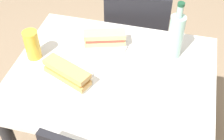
{
  "coord_description": "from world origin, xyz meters",
  "views": [
    {
      "loc": [
        0.26,
        -1.01,
        1.77
      ],
      "look_at": [
        0.0,
        0.0,
        0.76
      ],
      "focal_mm": 49.85,
      "sensor_mm": 36.0,
      "label": 1
    }
  ],
  "objects_px": {
    "plate_far": "(68,79)",
    "baguette_sandwich_near": "(105,38)",
    "plate_near": "(105,44)",
    "baguette_sandwich_far": "(67,72)",
    "dining_table": "(112,91)",
    "beer_glass": "(32,45)",
    "water_bottle": "(176,36)",
    "chair_far": "(136,39)",
    "knife_near": "(102,37)",
    "knife_far": "(73,70)"
  },
  "relations": [
    {
      "from": "baguette_sandwich_near",
      "to": "baguette_sandwich_far",
      "type": "height_order",
      "value": "same"
    },
    {
      "from": "plate_near",
      "to": "knife_far",
      "type": "distance_m",
      "value": 0.25
    },
    {
      "from": "dining_table",
      "to": "baguette_sandwich_far",
      "type": "height_order",
      "value": "baguette_sandwich_far"
    },
    {
      "from": "baguette_sandwich_near",
      "to": "plate_near",
      "type": "bearing_deg",
      "value": -90.0
    },
    {
      "from": "chair_far",
      "to": "baguette_sandwich_near",
      "type": "bearing_deg",
      "value": -103.73
    },
    {
      "from": "dining_table",
      "to": "beer_glass",
      "type": "relative_size",
      "value": 6.31
    },
    {
      "from": "dining_table",
      "to": "baguette_sandwich_near",
      "type": "distance_m",
      "value": 0.27
    },
    {
      "from": "baguette_sandwich_near",
      "to": "beer_glass",
      "type": "distance_m",
      "value": 0.36
    },
    {
      "from": "plate_near",
      "to": "beer_glass",
      "type": "distance_m",
      "value": 0.37
    },
    {
      "from": "plate_far",
      "to": "baguette_sandwich_near",
      "type": "bearing_deg",
      "value": 70.43
    },
    {
      "from": "dining_table",
      "to": "knife_near",
      "type": "relative_size",
      "value": 5.8
    },
    {
      "from": "water_bottle",
      "to": "chair_far",
      "type": "bearing_deg",
      "value": 122.82
    },
    {
      "from": "water_bottle",
      "to": "beer_glass",
      "type": "bearing_deg",
      "value": -164.76
    },
    {
      "from": "knife_near",
      "to": "beer_glass",
      "type": "relative_size",
      "value": 1.09
    },
    {
      "from": "dining_table",
      "to": "chair_far",
      "type": "xyz_separation_m",
      "value": [
        0.01,
        0.59,
        -0.11
      ]
    },
    {
      "from": "dining_table",
      "to": "baguette_sandwich_near",
      "type": "height_order",
      "value": "baguette_sandwich_near"
    },
    {
      "from": "plate_near",
      "to": "beer_glass",
      "type": "relative_size",
      "value": 1.54
    },
    {
      "from": "dining_table",
      "to": "chair_far",
      "type": "bearing_deg",
      "value": 88.92
    },
    {
      "from": "beer_glass",
      "to": "plate_far",
      "type": "bearing_deg",
      "value": -27.41
    },
    {
      "from": "baguette_sandwich_far",
      "to": "knife_far",
      "type": "height_order",
      "value": "baguette_sandwich_far"
    },
    {
      "from": "dining_table",
      "to": "knife_near",
      "type": "distance_m",
      "value": 0.3
    },
    {
      "from": "water_bottle",
      "to": "plate_far",
      "type": "bearing_deg",
      "value": -146.8
    },
    {
      "from": "baguette_sandwich_far",
      "to": "water_bottle",
      "type": "height_order",
      "value": "water_bottle"
    },
    {
      "from": "plate_far",
      "to": "beer_glass",
      "type": "xyz_separation_m",
      "value": [
        -0.22,
        0.11,
        0.07
      ]
    },
    {
      "from": "knife_near",
      "to": "water_bottle",
      "type": "relative_size",
      "value": 0.55
    },
    {
      "from": "baguette_sandwich_far",
      "to": "knife_far",
      "type": "relative_size",
      "value": 1.37
    },
    {
      "from": "baguette_sandwich_near",
      "to": "knife_far",
      "type": "distance_m",
      "value": 0.25
    },
    {
      "from": "baguette_sandwich_near",
      "to": "water_bottle",
      "type": "distance_m",
      "value": 0.35
    },
    {
      "from": "chair_far",
      "to": "knife_near",
      "type": "relative_size",
      "value": 5.23
    },
    {
      "from": "baguette_sandwich_near",
      "to": "water_bottle",
      "type": "height_order",
      "value": "water_bottle"
    },
    {
      "from": "baguette_sandwich_near",
      "to": "plate_far",
      "type": "xyz_separation_m",
      "value": [
        -0.1,
        -0.28,
        -0.04
      ]
    },
    {
      "from": "knife_far",
      "to": "baguette_sandwich_far",
      "type": "bearing_deg",
      "value": -100.53
    },
    {
      "from": "baguette_sandwich_near",
      "to": "water_bottle",
      "type": "relative_size",
      "value": 0.73
    },
    {
      "from": "baguette_sandwich_near",
      "to": "knife_far",
      "type": "bearing_deg",
      "value": -111.43
    },
    {
      "from": "knife_near",
      "to": "water_bottle",
      "type": "bearing_deg",
      "value": -5.26
    },
    {
      "from": "dining_table",
      "to": "baguette_sandwich_far",
      "type": "distance_m",
      "value": 0.27
    },
    {
      "from": "baguette_sandwich_near",
      "to": "water_bottle",
      "type": "bearing_deg",
      "value": 1.75
    },
    {
      "from": "chair_far",
      "to": "plate_near",
      "type": "height_order",
      "value": "chair_far"
    },
    {
      "from": "dining_table",
      "to": "beer_glass",
      "type": "bearing_deg",
      "value": 177.32
    },
    {
      "from": "dining_table",
      "to": "plate_near",
      "type": "relative_size",
      "value": 4.1
    },
    {
      "from": "dining_table",
      "to": "chair_far",
      "type": "relative_size",
      "value": 1.11
    },
    {
      "from": "knife_near",
      "to": "dining_table",
      "type": "bearing_deg",
      "value": -64.41
    },
    {
      "from": "plate_near",
      "to": "baguette_sandwich_near",
      "type": "distance_m",
      "value": 0.04
    },
    {
      "from": "plate_near",
      "to": "baguette_sandwich_far",
      "type": "height_order",
      "value": "baguette_sandwich_far"
    },
    {
      "from": "chair_far",
      "to": "knife_far",
      "type": "height_order",
      "value": "chair_far"
    },
    {
      "from": "knife_far",
      "to": "beer_glass",
      "type": "bearing_deg",
      "value": 164.77
    },
    {
      "from": "plate_near",
      "to": "plate_far",
      "type": "relative_size",
      "value": 1.0
    },
    {
      "from": "plate_far",
      "to": "plate_near",
      "type": "bearing_deg",
      "value": 70.43
    },
    {
      "from": "baguette_sandwich_far",
      "to": "dining_table",
      "type": "bearing_deg",
      "value": 26.57
    },
    {
      "from": "baguette_sandwich_near",
      "to": "plate_far",
      "type": "height_order",
      "value": "baguette_sandwich_near"
    }
  ]
}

